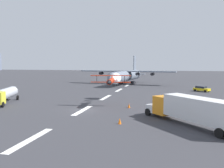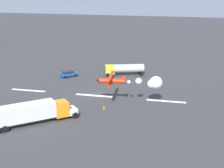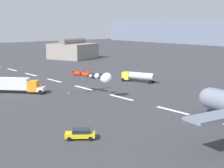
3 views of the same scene
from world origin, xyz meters
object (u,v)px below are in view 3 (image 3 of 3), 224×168
followme_car_yellow (80,134)px  traffic_cone_near (44,86)px  fuel_tanker_truck (138,76)px  airport_staff_sedan (97,75)px  stunt_biplane_red (100,77)px  traffic_cone_far (69,92)px  semi_truck_orange (14,84)px

followme_car_yellow → traffic_cone_near: followme_car_yellow is taller
fuel_tanker_truck → followme_car_yellow: fuel_tanker_truck is taller
fuel_tanker_truck → airport_staff_sedan: (-13.38, -4.62, -0.94)m
stunt_biplane_red → followme_car_yellow: stunt_biplane_red is taller
followme_car_yellow → traffic_cone_near: 42.29m
followme_car_yellow → traffic_cone_far: (-28.20, 16.04, -0.44)m
semi_truck_orange → stunt_biplane_red: bearing=39.3°
fuel_tanker_truck → traffic_cone_near: fuel_tanker_truck is taller
semi_truck_orange → traffic_cone_near: size_ratio=16.76×
semi_truck_orange → followme_car_yellow: (38.12, -6.49, -1.31)m
airport_staff_sedan → traffic_cone_near: size_ratio=5.76×
traffic_cone_near → traffic_cone_far: bearing=2.9°
stunt_biplane_red → semi_truck_orange: stunt_biplane_red is taller
airport_staff_sedan → traffic_cone_near: bearing=-80.6°
stunt_biplane_red → fuel_tanker_truck: size_ratio=1.28×
semi_truck_orange → traffic_cone_far: bearing=43.9°
fuel_tanker_truck → traffic_cone_near: 27.10m
stunt_biplane_red → fuel_tanker_truck: 22.09m
fuel_tanker_truck → stunt_biplane_red: bearing=-68.2°
fuel_tanker_truck → traffic_cone_far: 24.66m
stunt_biplane_red → airport_staff_sedan: (-21.50, 15.73, -3.75)m
semi_truck_orange → traffic_cone_near: 9.24m
semi_truck_orange → fuel_tanker_truck: (8.75, 34.14, -0.38)m
stunt_biplane_red → traffic_cone_far: bearing=-148.6°
stunt_biplane_red → followme_car_yellow: 29.61m
followme_car_yellow → airport_staff_sedan: (-42.75, 36.02, -0.00)m
semi_truck_orange → fuel_tanker_truck: 35.25m
stunt_biplane_red → traffic_cone_near: size_ratio=17.26×
traffic_cone_far → followme_car_yellow: bearing=-29.6°
traffic_cone_near → followme_car_yellow: bearing=-21.5°
followme_car_yellow → fuel_tanker_truck: bearing=125.9°
stunt_biplane_red → airport_staff_sedan: 26.91m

